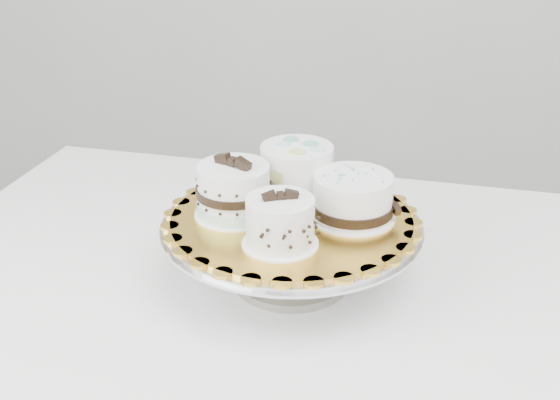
# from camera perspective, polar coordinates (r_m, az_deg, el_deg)

# --- Properties ---
(table) EXTENTS (1.44, 1.07, 0.75)m
(table) POSITION_cam_1_polar(r_m,az_deg,el_deg) (1.07, 3.10, -10.38)
(table) COLOR white
(table) RESTS_ON floor
(cake_stand) EXTENTS (0.38, 0.38, 0.10)m
(cake_stand) POSITION_cam_1_polar(r_m,az_deg,el_deg) (1.02, 0.93, -3.24)
(cake_stand) COLOR gray
(cake_stand) RESTS_ON table
(cake_board) EXTENTS (0.45, 0.45, 0.01)m
(cake_board) POSITION_cam_1_polar(r_m,az_deg,el_deg) (1.00, 0.94, -1.51)
(cake_board) COLOR orange
(cake_board) RESTS_ON cake_stand
(cake_swirl) EXTENTS (0.11, 0.11, 0.08)m
(cake_swirl) POSITION_cam_1_polar(r_m,az_deg,el_deg) (0.92, 0.01, -1.89)
(cake_swirl) COLOR white
(cake_swirl) RESTS_ON cake_board
(cake_banded) EXTENTS (0.14, 0.14, 0.09)m
(cake_banded) POSITION_cam_1_polar(r_m,az_deg,el_deg) (1.00, -3.78, 0.62)
(cake_banded) COLOR white
(cake_banded) RESTS_ON cake_board
(cake_dots) EXTENTS (0.13, 0.13, 0.08)m
(cake_dots) POSITION_cam_1_polar(r_m,az_deg,el_deg) (1.05, 1.36, 2.38)
(cake_dots) COLOR white
(cake_dots) RESTS_ON cake_board
(cake_ribbon) EXTENTS (0.14, 0.14, 0.07)m
(cake_ribbon) POSITION_cam_1_polar(r_m,az_deg,el_deg) (0.99, 6.00, 0.14)
(cake_ribbon) COLOR white
(cake_ribbon) RESTS_ON cake_board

